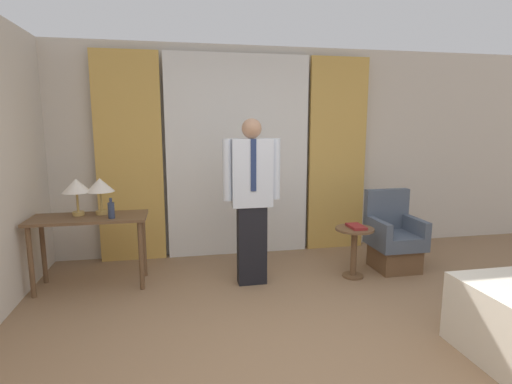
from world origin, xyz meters
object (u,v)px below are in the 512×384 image
bottle_near_edge (111,210)px  side_table (354,244)px  table_lamp_left (76,187)px  person (252,195)px  desk (89,228)px  table_lamp_right (100,186)px  book (356,226)px  armchair (393,240)px

bottle_near_edge → side_table: (2.59, -0.18, -0.46)m
table_lamp_left → person: (1.80, -0.33, -0.09)m
desk → table_lamp_left: size_ratio=3.01×
table_lamp_right → bottle_near_edge: 0.33m
bottle_near_edge → side_table: 2.64m
table_lamp_left → book: (2.97, -0.38, -0.48)m
table_lamp_left → armchair: 3.62m
bottle_near_edge → person: 1.44m
bottle_near_edge → person: (1.43, -0.12, 0.12)m
table_lamp_left → bottle_near_edge: table_lamp_left is taller
book → person: bearing=177.4°
bottle_near_edge → armchair: (3.17, -0.00, -0.50)m
person → table_lamp_left: bearing=169.6°
desk → armchair: size_ratio=1.26×
table_lamp_right → side_table: (2.72, -0.39, -0.68)m
desk → table_lamp_left: (-0.12, 0.09, 0.43)m
table_lamp_right → armchair: 3.39m
table_lamp_left → side_table: bearing=-7.5°
table_lamp_right → book: size_ratio=1.50×
desk → bottle_near_edge: 0.35m
desk → table_lamp_right: bearing=36.5°
side_table → book: (0.02, 0.00, 0.20)m
bottle_near_edge → armchair: bottle_near_edge is taller
table_lamp_right → bottle_near_edge: size_ratio=1.85×
book → armchair: bearing=16.8°
bottle_near_edge → table_lamp_right: bearing=121.7°
side_table → person: bearing=177.1°
person → book: bearing=-2.6°
desk → table_lamp_right: (0.12, 0.09, 0.43)m
table_lamp_left → armchair: table_lamp_left is taller
desk → book: size_ratio=4.51×
bottle_near_edge → person: size_ratio=0.12×
armchair → book: armchair is taller
armchair → bottle_near_edge: bearing=180.0°
person → armchair: 1.85m
person → side_table: 1.30m
table_lamp_right → armchair: size_ratio=0.42×
table_lamp_left → book: table_lamp_left is taller
desk → bottle_near_edge: bottle_near_edge is taller
table_lamp_right → book: (2.74, -0.38, -0.48)m
table_lamp_right → person: bearing=-11.9°
side_table → table_lamp_left: bearing=172.5°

